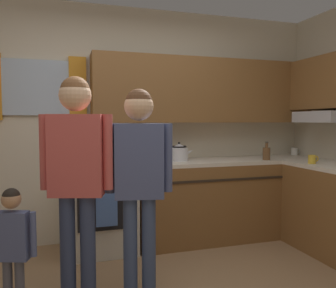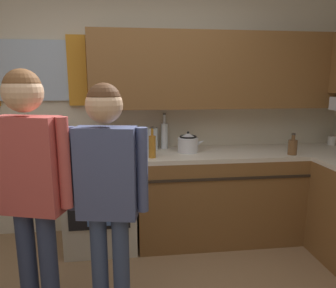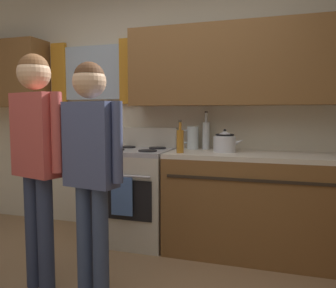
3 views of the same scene
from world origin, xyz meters
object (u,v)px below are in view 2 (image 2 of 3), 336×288
at_px(bottle_tall_clear, 164,135).
at_px(mug_ceramic_white, 332,141).
at_px(water_pitcher, 152,139).
at_px(stove_oven, 102,198).
at_px(adult_in_plaid, 107,182).
at_px(bottle_squat_brown, 293,147).
at_px(adult_holding_child, 30,176).
at_px(bottle_oil_amber, 152,146).
at_px(stovetop_kettle, 188,143).

distance_m(bottle_tall_clear, mug_ceramic_white, 1.84).
bearing_deg(water_pitcher, stove_oven, -159.76).
bearing_deg(adult_in_plaid, bottle_squat_brown, 28.52).
bearing_deg(mug_ceramic_white, adult_holding_child, -155.56).
height_order(bottle_squat_brown, adult_holding_child, adult_holding_child).
height_order(bottle_squat_brown, mug_ceramic_white, bottle_squat_brown).
bearing_deg(bottle_oil_amber, adult_in_plaid, -109.68).
bearing_deg(bottle_oil_amber, water_pitcher, 86.73).
bearing_deg(stovetop_kettle, bottle_tall_clear, 136.61).
height_order(bottle_tall_clear, mug_ceramic_white, bottle_tall_clear).
relative_size(bottle_tall_clear, water_pitcher, 1.67).
height_order(bottle_oil_amber, water_pitcher, bottle_oil_amber).
xyz_separation_m(stove_oven, bottle_oil_amber, (0.48, -0.17, 0.54)).
distance_m(water_pitcher, adult_in_plaid, 1.34).
height_order(mug_ceramic_white, stovetop_kettle, stovetop_kettle).
height_order(bottle_squat_brown, stovetop_kettle, stovetop_kettle).
bearing_deg(bottle_oil_amber, bottle_squat_brown, -1.61).
bearing_deg(water_pitcher, mug_ceramic_white, -0.16).
distance_m(mug_ceramic_white, adult_in_plaid, 2.66).
height_order(bottle_tall_clear, water_pitcher, bottle_tall_clear).
height_order(adult_holding_child, adult_in_plaid, adult_holding_child).
relative_size(bottle_tall_clear, stovetop_kettle, 1.34).
distance_m(bottle_squat_brown, bottle_tall_clear, 1.24).
xyz_separation_m(adult_holding_child, adult_in_plaid, (0.44, -0.03, -0.05)).
height_order(stove_oven, stovetop_kettle, stovetop_kettle).
distance_m(mug_ceramic_white, water_pitcher, 1.97).
bearing_deg(bottle_squat_brown, mug_ceramic_white, 30.21).
height_order(stove_oven, bottle_squat_brown, bottle_squat_brown).
bearing_deg(stove_oven, water_pitcher, 20.24).
distance_m(stove_oven, stovetop_kettle, 0.99).
relative_size(bottle_squat_brown, mug_ceramic_white, 1.63).
bearing_deg(mug_ceramic_white, bottle_oil_amber, -169.95).
bearing_deg(bottle_squat_brown, bottle_oil_amber, 178.39).
relative_size(stovetop_kettle, adult_in_plaid, 0.17).
distance_m(bottle_squat_brown, adult_holding_child, 2.27).
distance_m(stove_oven, adult_in_plaid, 1.24).
height_order(bottle_tall_clear, stovetop_kettle, bottle_tall_clear).
xyz_separation_m(bottle_oil_amber, bottle_tall_clear, (0.15, 0.38, 0.03)).
height_order(bottle_squat_brown, adult_in_plaid, adult_in_plaid).
bearing_deg(bottle_squat_brown, stove_oven, 173.31).
bearing_deg(bottle_tall_clear, bottle_oil_amber, -111.63).
height_order(stovetop_kettle, adult_in_plaid, adult_in_plaid).
distance_m(bottle_tall_clear, adult_holding_child, 1.59).
bearing_deg(mug_ceramic_white, stove_oven, -175.86).
distance_m(bottle_oil_amber, bottle_squat_brown, 1.32).
distance_m(stove_oven, water_pitcher, 0.76).
xyz_separation_m(bottle_squat_brown, bottle_tall_clear, (-1.17, 0.42, 0.06)).
bearing_deg(stove_oven, mug_ceramic_white, 4.14).
height_order(bottle_oil_amber, adult_holding_child, adult_holding_child).
height_order(stove_oven, water_pitcher, water_pitcher).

